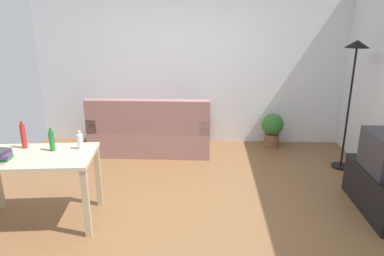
% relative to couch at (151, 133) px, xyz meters
% --- Properties ---
extents(ground_plane, '(5.20, 4.40, 0.02)m').
position_rel_couch_xyz_m(ground_plane, '(0.61, -1.59, -0.32)').
color(ground_plane, brown).
extents(wall_rear, '(5.20, 0.10, 2.70)m').
position_rel_couch_xyz_m(wall_rear, '(0.61, 0.61, 1.04)').
color(wall_rear, silver).
rests_on(wall_rear, ground_plane).
extents(couch, '(1.88, 0.84, 0.92)m').
position_rel_couch_xyz_m(couch, '(0.00, 0.00, 0.00)').
color(couch, '#996B66').
rests_on(couch, ground_plane).
extents(tv_stand, '(0.44, 1.10, 0.48)m').
position_rel_couch_xyz_m(tv_stand, '(2.86, -1.73, -0.07)').
color(tv_stand, black).
rests_on(tv_stand, ground_plane).
extents(torchiere_lamp, '(0.32, 0.32, 1.81)m').
position_rel_couch_xyz_m(torchiere_lamp, '(2.86, -0.51, 1.11)').
color(torchiere_lamp, black).
rests_on(torchiere_lamp, ground_plane).
extents(desk, '(1.27, 0.83, 0.76)m').
position_rel_couch_xyz_m(desk, '(-0.86, -2.11, 0.34)').
color(desk, '#C6B28E').
rests_on(desk, ground_plane).
extents(potted_plant, '(0.36, 0.36, 0.57)m').
position_rel_couch_xyz_m(potted_plant, '(1.98, 0.31, 0.02)').
color(potted_plant, brown).
rests_on(potted_plant, ground_plane).
extents(bottle_red, '(0.05, 0.05, 0.30)m').
position_rel_couch_xyz_m(bottle_red, '(-1.05, -1.91, 0.59)').
color(bottle_red, '#AD2323').
rests_on(bottle_red, desk).
extents(bottle_green, '(0.06, 0.06, 0.25)m').
position_rel_couch_xyz_m(bottle_green, '(-0.71, -1.97, 0.56)').
color(bottle_green, '#1E722D').
rests_on(bottle_green, desk).
extents(bottle_clear, '(0.06, 0.06, 0.20)m').
position_rel_couch_xyz_m(bottle_clear, '(-0.44, -1.91, 0.54)').
color(bottle_clear, silver).
rests_on(bottle_clear, desk).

